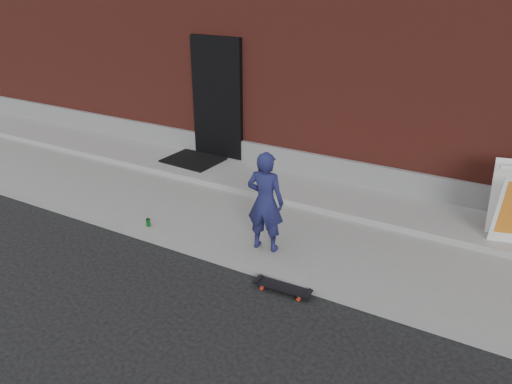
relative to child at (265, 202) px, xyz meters
The scene contains 8 objects.
ground 1.00m from the child, 63.86° to the right, with size 80.00×80.00×0.00m, color black.
sidewalk 1.30m from the child, 77.06° to the left, with size 20.00×3.00×0.15m, color slate.
apron 2.04m from the child, 83.04° to the left, with size 20.00×1.20×0.10m, color gray.
building 6.73m from the child, 87.95° to the left, with size 20.00×8.10×5.00m.
child is the anchor object (origin of this frame).
skateboard 1.14m from the child, 46.28° to the right, with size 0.72×0.21×0.08m.
soda_can 1.93m from the child, behind, with size 0.06×0.06×0.12m, color #187A2A.
doormat 3.39m from the child, 142.86° to the left, with size 1.03×0.83×0.03m, color black.
Camera 1 is at (2.55, -4.70, 3.66)m, focal length 35.00 mm.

